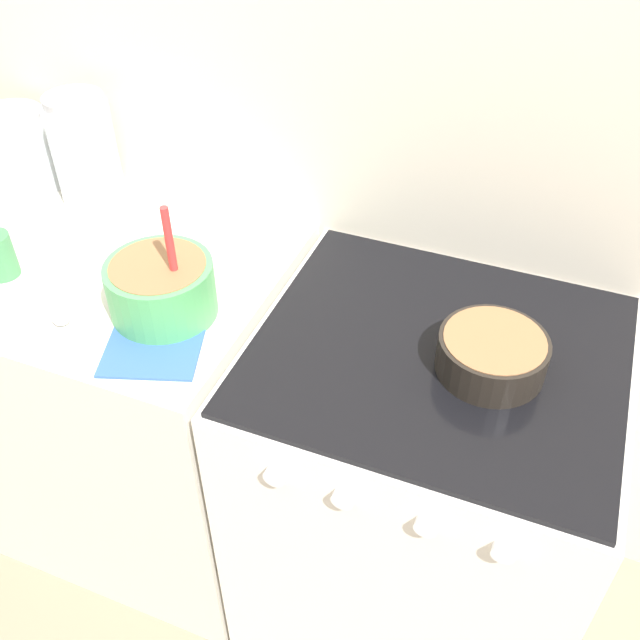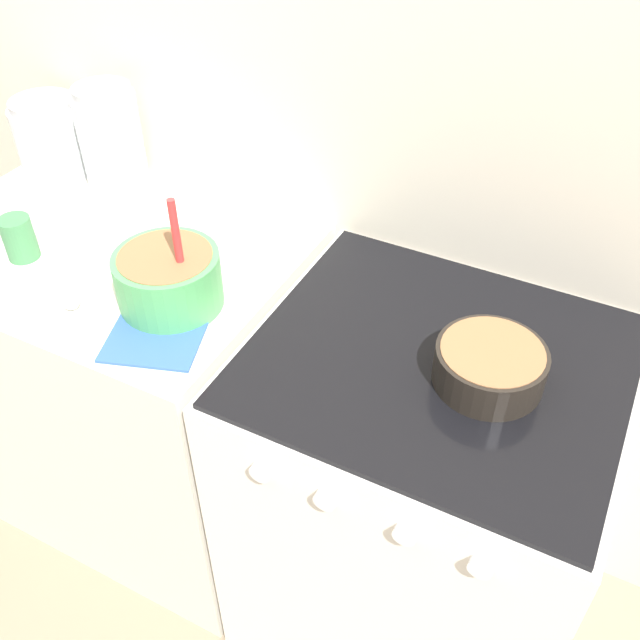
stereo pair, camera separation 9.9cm
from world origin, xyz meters
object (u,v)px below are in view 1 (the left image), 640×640
(stove, at_px, (418,491))
(storage_jar_left, at_px, (20,156))
(mixing_bowl, at_px, (161,286))
(baking_pan, at_px, (492,353))
(storage_jar_middle, at_px, (87,159))

(stove, height_order, storage_jar_left, storage_jar_left)
(mixing_bowl, bearing_deg, storage_jar_left, 152.43)
(baking_pan, height_order, storage_jar_middle, storage_jar_middle)
(baking_pan, distance_m, storage_jar_middle, 1.06)
(storage_jar_middle, bearing_deg, storage_jar_left, 180.00)
(stove, bearing_deg, baking_pan, -9.05)
(baking_pan, bearing_deg, stove, 170.95)
(stove, height_order, storage_jar_middle, storage_jar_middle)
(stove, relative_size, storage_jar_middle, 3.28)
(mixing_bowl, bearing_deg, stove, 9.82)
(mixing_bowl, distance_m, storage_jar_left, 0.67)
(mixing_bowl, bearing_deg, baking_pan, 6.98)
(storage_jar_left, bearing_deg, storage_jar_middle, -0.00)
(stove, distance_m, mixing_bowl, 0.76)
(baking_pan, xyz_separation_m, storage_jar_left, (-1.24, 0.23, 0.04))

